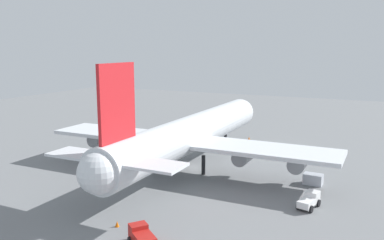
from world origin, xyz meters
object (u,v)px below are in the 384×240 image
(cargo_container_fore, at_px, (313,179))
(safety_cone_tail, at_px, (117,224))
(cargo_airplane, at_px, (192,134))
(catering_truck, at_px, (309,200))
(cargo_loader, at_px, (142,237))
(safety_cone_nose, at_px, (249,138))

(cargo_container_fore, xyz_separation_m, safety_cone_tail, (-27.91, 19.97, -0.53))
(cargo_airplane, distance_m, cargo_container_fore, 23.33)
(catering_truck, xyz_separation_m, safety_cone_tail, (-17.41, 21.19, -0.70))
(cargo_loader, xyz_separation_m, cargo_container_fore, (30.78, -14.31, -0.19))
(safety_cone_nose, relative_size, safety_cone_tail, 1.03)
(safety_cone_nose, bearing_deg, catering_truck, -150.56)
(cargo_airplane, relative_size, catering_truck, 12.59)
(cargo_container_fore, relative_size, safety_cone_nose, 4.00)
(catering_truck, relative_size, cargo_loader, 1.03)
(cargo_airplane, bearing_deg, safety_cone_tail, -174.56)
(safety_cone_nose, distance_m, safety_cone_tail, 55.14)
(cargo_airplane, distance_m, safety_cone_nose, 28.51)
(cargo_airplane, distance_m, catering_truck, 26.45)
(cargo_airplane, distance_m, cargo_loader, 31.95)
(cargo_loader, bearing_deg, cargo_container_fore, -24.93)
(catering_truck, xyz_separation_m, cargo_container_fore, (10.50, 1.22, -0.17))
(catering_truck, bearing_deg, cargo_airplane, 67.10)
(catering_truck, distance_m, cargo_loader, 25.55)
(catering_truck, bearing_deg, cargo_loader, 142.57)
(cargo_airplane, xyz_separation_m, safety_cone_tail, (-27.46, -2.62, -6.37))
(cargo_loader, relative_size, cargo_container_fore, 1.47)
(catering_truck, height_order, cargo_loader, cargo_loader)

